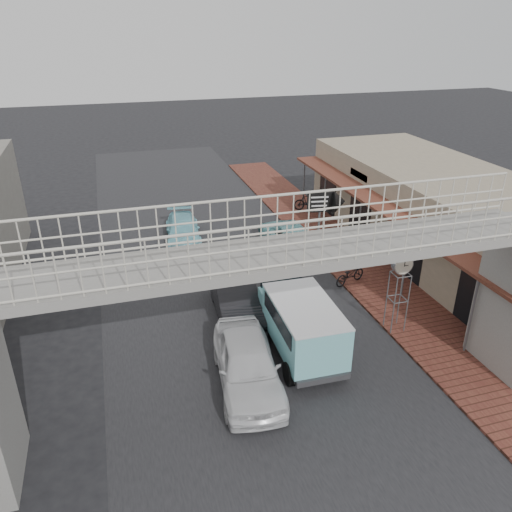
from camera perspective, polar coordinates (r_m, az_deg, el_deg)
ground at (r=18.20m, az=-1.05°, el=-9.32°), size 120.00×120.00×0.00m
road_strip at (r=18.19m, az=-1.05°, el=-9.31°), size 10.00×60.00×0.01m
sidewalk at (r=22.80m, az=12.77°, el=-2.20°), size 3.00×40.00×0.10m
shophouse_row at (r=25.16m, az=21.08°, el=4.22°), size 7.20×18.00×4.00m
footbridge at (r=13.27m, az=3.58°, el=-7.40°), size 16.40×2.40×6.34m
white_hatchback at (r=15.68m, az=-1.00°, el=-12.23°), size 2.35×4.78×1.57m
dark_sedan at (r=19.08m, az=-2.33°, el=-5.00°), size 1.80×4.45×1.44m
angkot_curb at (r=25.04m, az=3.76°, el=2.40°), size 2.33×4.59×1.24m
angkot_far at (r=25.99m, az=-8.35°, el=3.00°), size 2.06×4.24×1.19m
angkot_van at (r=16.75m, az=5.24°, el=-7.39°), size 2.06×4.29×2.08m
motorcycle_near at (r=21.69m, az=10.69°, el=-2.06°), size 1.73×1.12×0.86m
motorcycle_far at (r=30.00m, az=5.93°, el=6.25°), size 1.75×0.60×1.03m
street_clock at (r=18.02m, az=16.32°, el=-1.30°), size 0.73×0.59×2.99m
arrow_sign at (r=23.68m, az=9.20°, el=6.07°), size 1.90×1.23×3.18m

